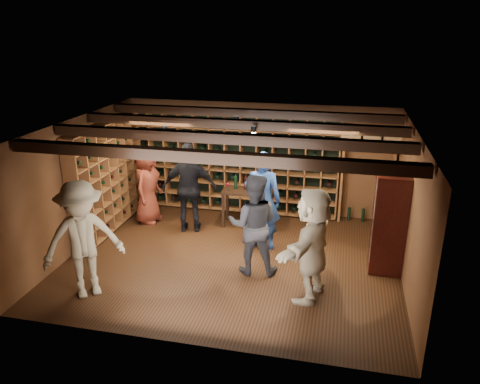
% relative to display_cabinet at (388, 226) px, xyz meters
% --- Properties ---
extents(ground, '(6.00, 6.00, 0.00)m').
position_rel_display_cabinet_xyz_m(ground, '(-2.71, -0.20, -0.86)').
color(ground, black).
rests_on(ground, ground).
extents(room_shell, '(6.00, 6.00, 6.00)m').
position_rel_display_cabinet_xyz_m(room_shell, '(-2.71, -0.15, 1.56)').
color(room_shell, brown).
rests_on(room_shell, ground).
extents(wine_rack_back, '(4.65, 0.30, 2.20)m').
position_rel_display_cabinet_xyz_m(wine_rack_back, '(-3.24, 2.13, 0.29)').
color(wine_rack_back, brown).
rests_on(wine_rack_back, ground).
extents(wine_rack_left, '(0.30, 2.65, 2.20)m').
position_rel_display_cabinet_xyz_m(wine_rack_left, '(-5.54, 0.62, 0.29)').
color(wine_rack_left, brown).
rests_on(wine_rack_left, ground).
extents(crate_shelf, '(1.20, 0.32, 2.07)m').
position_rel_display_cabinet_xyz_m(crate_shelf, '(-0.31, 2.12, 0.71)').
color(crate_shelf, brown).
rests_on(crate_shelf, ground).
extents(display_cabinet, '(0.55, 0.50, 1.75)m').
position_rel_display_cabinet_xyz_m(display_cabinet, '(0.00, 0.00, 0.00)').
color(display_cabinet, '#350E0A').
rests_on(display_cabinet, ground).
extents(man_blue_shirt, '(0.71, 0.46, 1.93)m').
position_rel_display_cabinet_xyz_m(man_blue_shirt, '(-2.28, 0.44, 0.11)').
color(man_blue_shirt, navy).
rests_on(man_blue_shirt, ground).
extents(man_grey_suit, '(0.95, 0.79, 1.80)m').
position_rel_display_cabinet_xyz_m(man_grey_suit, '(-2.26, -0.54, 0.04)').
color(man_grey_suit, black).
rests_on(man_grey_suit, ground).
extents(guest_red_floral, '(0.58, 0.85, 1.69)m').
position_rel_display_cabinet_xyz_m(guest_red_floral, '(-4.92, 1.13, -0.01)').
color(guest_red_floral, maroon).
rests_on(guest_red_floral, ground).
extents(guest_woman_black, '(1.18, 0.67, 1.89)m').
position_rel_display_cabinet_xyz_m(guest_woman_black, '(-3.87, 0.87, 0.09)').
color(guest_woman_black, black).
rests_on(guest_woman_black, ground).
extents(guest_khaki, '(1.42, 1.35, 1.93)m').
position_rel_display_cabinet_xyz_m(guest_khaki, '(-4.71, -1.84, 0.11)').
color(guest_khaki, '#85795C').
rests_on(guest_khaki, ground).
extents(guest_beige, '(0.97, 1.80, 1.85)m').
position_rel_display_cabinet_xyz_m(guest_beige, '(-1.22, -1.13, 0.07)').
color(guest_beige, tan).
rests_on(guest_beige, ground).
extents(tasting_table, '(1.08, 0.57, 1.08)m').
position_rel_display_cabinet_xyz_m(tasting_table, '(-2.76, 1.39, -0.14)').
color(tasting_table, black).
rests_on(tasting_table, ground).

